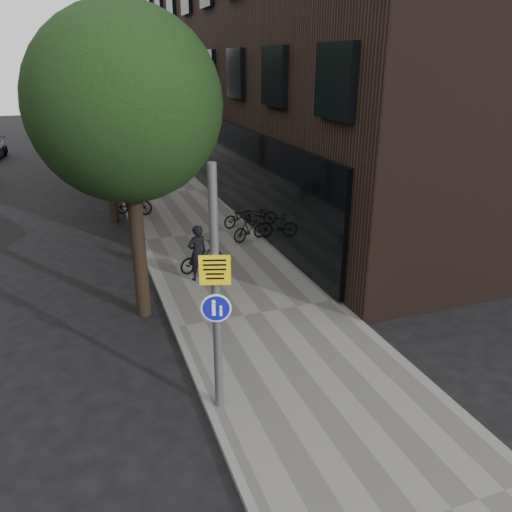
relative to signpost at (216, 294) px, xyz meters
name	(u,v)px	position (x,y,z in m)	size (l,w,h in m)	color
ground	(307,393)	(1.80, -0.11, -2.46)	(120.00, 120.00, 0.00)	black
sidewalk	(200,235)	(2.05, 9.89, -2.40)	(4.50, 60.00, 0.12)	slate
curb_edge	(139,242)	(-0.20, 9.89, -2.40)	(0.15, 60.00, 0.13)	slate
building_right_dark_brick	(283,8)	(10.30, 21.89, 6.54)	(12.00, 40.00, 18.00)	black
street_tree_near	(129,113)	(-0.73, 4.53, 2.65)	(4.40, 4.40, 7.50)	black
street_tree_mid	(103,92)	(-0.73, 13.03, 2.65)	(5.00, 5.00, 7.80)	black
street_tree_far	(91,82)	(-0.73, 22.03, 2.65)	(5.00, 5.00, 7.80)	black
signpost	(216,294)	(0.00, 0.00, 0.00)	(0.52, 0.20, 4.63)	#595B5E
pedestrian	(197,253)	(1.01, 5.82, -1.49)	(0.62, 0.41, 1.70)	black
parked_bike_facade_near	(241,216)	(3.80, 10.26, -1.93)	(0.55, 1.57, 0.82)	black
parked_bike_facade_far	(250,229)	(3.60, 8.55, -1.90)	(0.42, 1.47, 0.89)	black
parked_bike_curb_near	(201,257)	(1.28, 6.52, -1.92)	(0.55, 1.58, 0.83)	black
parked_bike_curb_far	(132,203)	(0.00, 13.27, -1.83)	(0.48, 1.69, 1.01)	black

